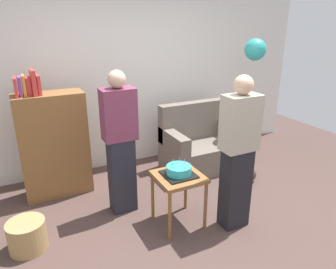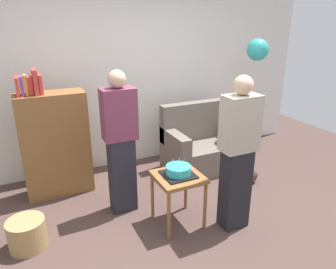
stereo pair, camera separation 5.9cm
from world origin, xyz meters
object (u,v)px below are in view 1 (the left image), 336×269
at_px(wicker_basket, 27,236).
at_px(balloon_bunch, 255,50).
at_px(side_table, 179,183).
at_px(person_holding_cake, 238,154).
at_px(person_blowing_candles, 120,143).
at_px(handbag, 248,176).
at_px(couch, 200,146).
at_px(bookshelf, 54,144).
at_px(birthday_cake, 179,171).

relative_size(wicker_basket, balloon_bunch, 0.19).
relative_size(side_table, balloon_bunch, 0.31).
bearing_deg(person_holding_cake, person_blowing_candles, -30.00).
distance_m(person_blowing_candles, wicker_basket, 1.28).
bearing_deg(handbag, person_holding_cake, -138.92).
bearing_deg(couch, person_holding_cake, -107.34).
bearing_deg(bookshelf, birthday_cake, -49.90).
bearing_deg(balloon_bunch, birthday_cake, -150.06).
relative_size(person_holding_cake, balloon_bunch, 0.88).
distance_m(birthday_cake, balloon_bunch, 2.30).
xyz_separation_m(couch, handbag, (0.33, -0.72, -0.24)).
distance_m(birthday_cake, person_holding_cake, 0.63).
height_order(couch, birthday_cake, couch).
height_order(side_table, person_holding_cake, person_holding_cake).
xyz_separation_m(couch, side_table, (-0.95, -1.09, 0.15)).
bearing_deg(person_holding_cake, handbag, -128.88).
xyz_separation_m(side_table, person_blowing_candles, (-0.45, 0.53, 0.34)).
height_order(side_table, handbag, side_table).
bearing_deg(person_blowing_candles, person_holding_cake, -37.43).
height_order(bookshelf, balloon_bunch, balloon_bunch).
bearing_deg(handbag, person_blowing_candles, 174.90).
height_order(bookshelf, birthday_cake, bookshelf).
height_order(birthday_cake, person_blowing_candles, person_blowing_candles).
relative_size(bookshelf, wicker_basket, 4.40).
bearing_deg(person_holding_cake, side_table, -18.93).
relative_size(couch, birthday_cake, 3.44).
xyz_separation_m(side_table, birthday_cake, (0.00, 0.00, 0.14)).
xyz_separation_m(person_blowing_candles, person_holding_cake, (0.97, -0.81, 0.00)).
height_order(bookshelf, wicker_basket, bookshelf).
height_order(couch, wicker_basket, couch).
height_order(wicker_basket, handbag, wicker_basket).
relative_size(person_blowing_candles, wicker_basket, 4.53).
bearing_deg(side_table, wicker_basket, 169.61).
bearing_deg(handbag, birthday_cake, -163.77).
distance_m(couch, person_holding_cake, 1.53).
relative_size(side_table, person_holding_cake, 0.36).
height_order(couch, person_holding_cake, person_holding_cake).
xyz_separation_m(bookshelf, wicker_basket, (-0.44, -0.99, -0.52)).
xyz_separation_m(couch, person_blowing_candles, (-1.40, -0.57, 0.49)).
height_order(bookshelf, side_table, bookshelf).
relative_size(bookshelf, handbag, 5.65).
bearing_deg(wicker_basket, handbag, 1.98).
distance_m(couch, person_blowing_candles, 1.59).
bearing_deg(person_blowing_candles, balloon_bunch, 15.16).
relative_size(couch, handbag, 3.93).
height_order(couch, handbag, couch).
xyz_separation_m(side_table, balloon_bunch, (1.77, 1.02, 1.21)).
bearing_deg(person_blowing_candles, side_table, -46.94).
xyz_separation_m(bookshelf, person_holding_cake, (1.59, -1.55, 0.16)).
bearing_deg(bookshelf, person_blowing_candles, -50.15).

